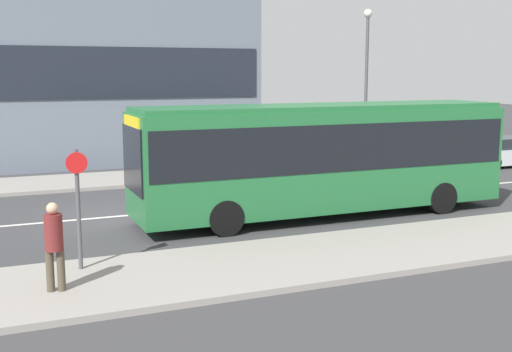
# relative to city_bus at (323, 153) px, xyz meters

# --- Properties ---
(ground_plane) EXTENTS (120.00, 120.00, 0.00)m
(ground_plane) POSITION_rel_city_bus_xyz_m (-5.51, 2.28, -1.90)
(ground_plane) COLOR #3A3A3D
(sidewalk_near) EXTENTS (44.00, 3.50, 0.13)m
(sidewalk_near) POSITION_rel_city_bus_xyz_m (-5.51, -3.97, -1.83)
(sidewalk_near) COLOR gray
(sidewalk_near) RESTS_ON ground_plane
(sidewalk_far) EXTENTS (44.00, 3.50, 0.13)m
(sidewalk_far) POSITION_rel_city_bus_xyz_m (-5.51, 8.53, -1.83)
(sidewalk_far) COLOR gray
(sidewalk_far) RESTS_ON ground_plane
(lane_centerline) EXTENTS (41.80, 0.16, 0.01)m
(lane_centerline) POSITION_rel_city_bus_xyz_m (-5.51, 2.28, -1.90)
(lane_centerline) COLOR silver
(lane_centerline) RESTS_ON ground_plane
(city_bus) EXTENTS (11.25, 2.50, 3.30)m
(city_bus) POSITION_rel_city_bus_xyz_m (0.00, 0.00, 0.00)
(city_bus) COLOR #236B38
(city_bus) RESTS_ON ground_plane
(parked_car_0) EXTENTS (4.64, 1.70, 1.44)m
(parked_car_0) POSITION_rel_city_bus_xyz_m (6.87, 5.78, -1.23)
(parked_car_0) COLOR black
(parked_car_0) RESTS_ON ground_plane
(parked_car_1) EXTENTS (4.66, 1.79, 1.31)m
(parked_car_1) POSITION_rel_city_bus_xyz_m (12.72, 5.83, -1.28)
(parked_car_1) COLOR silver
(parked_car_1) RESTS_ON ground_plane
(pedestrian_near_stop) EXTENTS (0.35, 0.34, 1.71)m
(pedestrian_near_stop) POSITION_rel_city_bus_xyz_m (-8.02, -4.21, -0.80)
(pedestrian_near_stop) COLOR #4C4233
(pedestrian_near_stop) RESTS_ON sidewalk_near
(bus_stop_sign) EXTENTS (0.44, 0.12, 2.54)m
(bus_stop_sign) POSITION_rel_city_bus_xyz_m (-7.40, -2.98, -0.28)
(bus_stop_sign) COLOR #4C4C51
(bus_stop_sign) RESTS_ON sidewalk_near
(street_lamp) EXTENTS (0.36, 0.36, 6.73)m
(street_lamp) POSITION_rel_city_bus_xyz_m (6.19, 7.49, 2.35)
(street_lamp) COLOR #4C4C51
(street_lamp) RESTS_ON sidewalk_far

